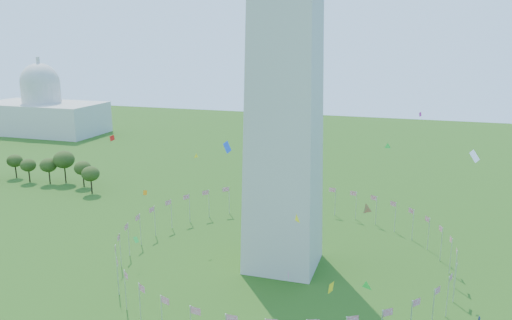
{
  "coord_description": "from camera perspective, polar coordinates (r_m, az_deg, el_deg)",
  "views": [
    {
      "loc": [
        28.01,
        -61.74,
        55.07
      ],
      "look_at": [
        -2.36,
        35.0,
        30.22
      ],
      "focal_mm": 35.0,
      "sensor_mm": 36.0,
      "label": 1
    }
  ],
  "objects": [
    {
      "name": "flag_ring",
      "position": [
        125.81,
        3.12,
        -9.95
      ],
      "size": [
        80.24,
        80.24,
        9.0
      ],
      "color": "silver",
      "rests_on": "ground"
    },
    {
      "name": "capitol_building",
      "position": [
        320.52,
        -23.34,
        6.92
      ],
      "size": [
        70.0,
        35.0,
        46.0
      ],
      "primitive_type": null,
      "color": "beige",
      "rests_on": "ground"
    },
    {
      "name": "kites_aloft",
      "position": [
        91.53,
        5.69,
        -7.89
      ],
      "size": [
        76.41,
        71.5,
        34.53
      ],
      "color": "yellow",
      "rests_on": "ground"
    },
    {
      "name": "tree_line_west",
      "position": [
        210.03,
        -23.54,
        -1.01
      ],
      "size": [
        55.82,
        16.02,
        13.19
      ],
      "color": "#3B531B",
      "rests_on": "ground"
    }
  ]
}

